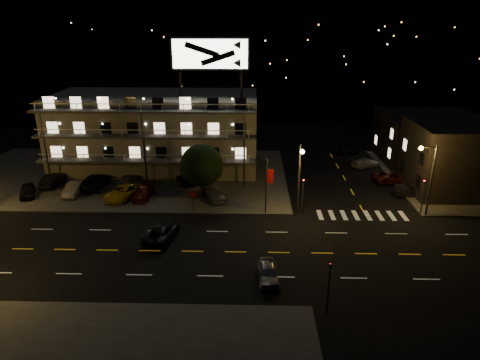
{
  "coord_description": "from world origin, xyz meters",
  "views": [
    {
      "loc": [
        3.34,
        -34.59,
        20.26
      ],
      "look_at": [
        2.19,
        8.0,
        4.1
      ],
      "focal_mm": 32.0,
      "sensor_mm": 36.0,
      "label": 1
    }
  ],
  "objects_px": {
    "lot_car_4": "(215,194)",
    "lot_car_7": "(127,181)",
    "tree": "(201,166)",
    "lot_car_2": "(124,192)",
    "side_car_0": "(409,192)",
    "road_car_east": "(268,272)",
    "road_car_west": "(162,232)"
  },
  "relations": [
    {
      "from": "lot_car_4",
      "to": "road_car_east",
      "type": "xyz_separation_m",
      "value": [
        5.71,
        -16.17,
        -0.19
      ]
    },
    {
      "from": "tree",
      "to": "lot_car_4",
      "type": "xyz_separation_m",
      "value": [
        1.58,
        -0.67,
        -3.17
      ]
    },
    {
      "from": "tree",
      "to": "road_car_east",
      "type": "distance_m",
      "value": 18.66
    },
    {
      "from": "side_car_0",
      "to": "lot_car_7",
      "type": "bearing_deg",
      "value": 84.17
    },
    {
      "from": "lot_car_2",
      "to": "lot_car_7",
      "type": "bearing_deg",
      "value": 123.4
    },
    {
      "from": "lot_car_2",
      "to": "road_car_east",
      "type": "relative_size",
      "value": 1.36
    },
    {
      "from": "tree",
      "to": "lot_car_2",
      "type": "bearing_deg",
      "value": -177.2
    },
    {
      "from": "lot_car_7",
      "to": "road_car_east",
      "type": "height_order",
      "value": "lot_car_7"
    },
    {
      "from": "tree",
      "to": "road_car_west",
      "type": "distance_m",
      "value": 11.06
    },
    {
      "from": "road_car_east",
      "to": "road_car_west",
      "type": "height_order",
      "value": "road_car_west"
    },
    {
      "from": "tree",
      "to": "lot_car_7",
      "type": "xyz_separation_m",
      "value": [
        -9.99,
        3.49,
        -3.21
      ]
    },
    {
      "from": "side_car_0",
      "to": "road_car_east",
      "type": "bearing_deg",
      "value": 133.48
    },
    {
      "from": "lot_car_4",
      "to": "lot_car_2",
      "type": "bearing_deg",
      "value": 156.21
    },
    {
      "from": "lot_car_7",
      "to": "road_car_west",
      "type": "bearing_deg",
      "value": 118.31
    },
    {
      "from": "lot_car_4",
      "to": "lot_car_7",
      "type": "bearing_deg",
      "value": 137.56
    },
    {
      "from": "lot_car_7",
      "to": "road_car_west",
      "type": "height_order",
      "value": "lot_car_7"
    },
    {
      "from": "lot_car_7",
      "to": "road_car_west",
      "type": "relative_size",
      "value": 0.92
    },
    {
      "from": "tree",
      "to": "lot_car_7",
      "type": "distance_m",
      "value": 11.05
    },
    {
      "from": "road_car_west",
      "to": "tree",
      "type": "bearing_deg",
      "value": -94.91
    },
    {
      "from": "tree",
      "to": "lot_car_4",
      "type": "relative_size",
      "value": 1.55
    },
    {
      "from": "tree",
      "to": "lot_car_2",
      "type": "relative_size",
      "value": 1.21
    },
    {
      "from": "lot_car_2",
      "to": "road_car_east",
      "type": "distance_m",
      "value": 23.33
    },
    {
      "from": "side_car_0",
      "to": "lot_car_2",
      "type": "bearing_deg",
      "value": 90.67
    },
    {
      "from": "lot_car_4",
      "to": "lot_car_7",
      "type": "relative_size",
      "value": 0.89
    },
    {
      "from": "lot_car_4",
      "to": "road_car_east",
      "type": "height_order",
      "value": "lot_car_4"
    },
    {
      "from": "lot_car_2",
      "to": "road_car_west",
      "type": "relative_size",
      "value": 1.06
    },
    {
      "from": "lot_car_7",
      "to": "road_car_east",
      "type": "relative_size",
      "value": 1.19
    },
    {
      "from": "lot_car_7",
      "to": "side_car_0",
      "type": "xyz_separation_m",
      "value": [
        34.96,
        -2.27,
        -0.21
      ]
    },
    {
      "from": "lot_car_7",
      "to": "road_car_east",
      "type": "distance_m",
      "value": 26.68
    },
    {
      "from": "lot_car_4",
      "to": "road_car_east",
      "type": "bearing_deg",
      "value": -93.19
    },
    {
      "from": "lot_car_7",
      "to": "side_car_0",
      "type": "bearing_deg",
      "value": 177.02
    },
    {
      "from": "tree",
      "to": "lot_car_4",
      "type": "height_order",
      "value": "tree"
    }
  ]
}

